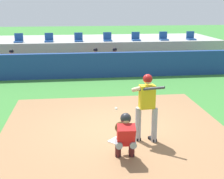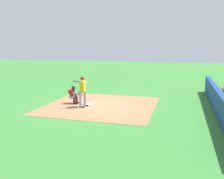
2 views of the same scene
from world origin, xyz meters
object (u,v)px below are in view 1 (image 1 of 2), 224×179
object	(u,v)px
stadium_seat_2	(49,39)
dugout_player_2	(115,60)
stadium_seat_7	(191,37)
batter_at_plate	(146,104)
home_plate	(119,141)
catcher_crouched	(125,134)
stadium_seat_6	(164,38)
dugout_player_1	(96,60)
stadium_seat_1	(19,40)
dugout_player_0	(12,62)
stadium_seat_4	(108,39)
stadium_seat_5	(136,38)
stadium_seat_3	(79,39)

from	to	relation	value
stadium_seat_2	dugout_player_2	bearing A→B (deg)	-30.82
stadium_seat_7	batter_at_plate	bearing A→B (deg)	-116.02
home_plate	catcher_crouched	size ratio (longest dim) A/B	0.24
stadium_seat_6	dugout_player_1	bearing A→B (deg)	-153.45
stadium_seat_2	stadium_seat_1	bearing A→B (deg)	180.00
dugout_player_0	dugout_player_2	size ratio (longest dim) A/B	1.00
catcher_crouched	stadium_seat_4	distance (m)	11.16
dugout_player_1	stadium_seat_7	distance (m)	6.11
home_plate	batter_at_plate	bearing A→B (deg)	-4.67
catcher_crouched	dugout_player_1	world-z (taller)	dugout_player_1
home_plate	dugout_player_0	bearing A→B (deg)	116.88
batter_at_plate	stadium_seat_5	bearing A→B (deg)	80.31
dugout_player_1	dugout_player_2	distance (m)	0.98
catcher_crouched	stadium_seat_3	size ratio (longest dim) A/B	3.78
catcher_crouched	stadium_seat_3	world-z (taller)	stadium_seat_3
batter_at_plate	stadium_seat_6	distance (m)	10.79
stadium_seat_3	stadium_seat_4	size ratio (longest dim) A/B	1.00
stadium_seat_3	stadium_seat_1	bearing A→B (deg)	180.00
batter_at_plate	stadium_seat_3	distance (m)	10.36
catcher_crouched	stadium_seat_7	distance (m)	12.50
batter_at_plate	home_plate	bearing A→B (deg)	175.33
stadium_seat_1	stadium_seat_4	bearing A→B (deg)	0.00
stadium_seat_4	stadium_seat_7	world-z (taller)	same
stadium_seat_1	stadium_seat_6	bearing A→B (deg)	0.00
stadium_seat_1	stadium_seat_3	distance (m)	3.25
dugout_player_1	stadium_seat_2	world-z (taller)	stadium_seat_2
dugout_player_0	stadium_seat_4	bearing A→B (deg)	22.38
stadium_seat_2	stadium_seat_3	xyz separation A→B (m)	(1.62, 0.00, 0.00)
dugout_player_2	stadium_seat_7	distance (m)	5.21
home_plate	stadium_seat_1	distance (m)	11.06
dugout_player_0	dugout_player_1	distance (m)	4.12
batter_at_plate	dugout_player_2	size ratio (longest dim) A/B	1.39
catcher_crouched	stadium_seat_5	world-z (taller)	stadium_seat_5
stadium_seat_6	stadium_seat_2	bearing A→B (deg)	180.00
stadium_seat_6	stadium_seat_7	xyz separation A→B (m)	(1.62, 0.00, 0.00)
catcher_crouched	dugout_player_1	distance (m)	9.06
stadium_seat_2	stadium_seat_4	world-z (taller)	same
batter_at_plate	stadium_seat_1	size ratio (longest dim) A/B	3.76
stadium_seat_3	stadium_seat_7	size ratio (longest dim) A/B	1.00
home_plate	stadium_seat_7	distance (m)	11.76
home_plate	dugout_player_1	distance (m)	8.17
dugout_player_1	stadium_seat_6	distance (m)	4.63
dugout_player_1	stadium_seat_3	distance (m)	2.35
stadium_seat_1	dugout_player_2	bearing A→B (deg)	-22.00
dugout_player_0	stadium_seat_6	xyz separation A→B (m)	(8.19, 2.03, 0.86)
stadium_seat_2	home_plate	bearing A→B (deg)	-76.53
catcher_crouched	stadium_seat_3	xyz separation A→B (m)	(-0.82, 11.10, 0.93)
catcher_crouched	dugout_player_0	bearing A→B (deg)	114.52
dugout_player_1	stadium_seat_7	xyz separation A→B (m)	(5.70, 2.03, 0.86)
dugout_player_1	stadium_seat_5	distance (m)	3.30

